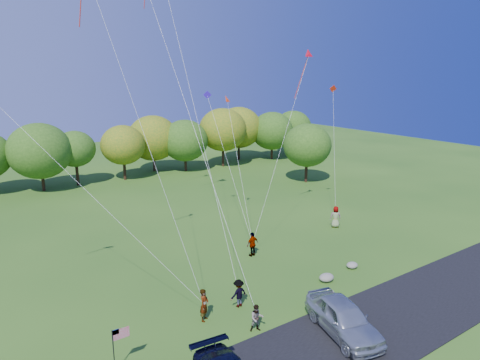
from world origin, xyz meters
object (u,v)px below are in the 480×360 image
object	(u,v)px
minivan_silver	(343,318)
flyer_c	(239,293)
flyer_b	(257,318)
flyer_d	(253,244)
flyer_a	(204,305)
flyer_e	(336,217)

from	to	relation	value
minivan_silver	flyer_c	size ratio (longest dim) A/B	3.08
flyer_b	flyer_d	world-z (taller)	flyer_d
flyer_a	flyer_b	xyz separation A→B (m)	(1.83, -2.48, -0.19)
flyer_a	flyer_c	bearing A→B (deg)	-35.82
flyer_b	flyer_c	xyz separation A→B (m)	(0.59, 2.62, 0.09)
flyer_c	flyer_e	size ratio (longest dim) A/B	0.88
flyer_b	flyer_d	distance (m)	9.74
minivan_silver	flyer_a	xyz separation A→B (m)	(-5.44, 5.27, -0.01)
minivan_silver	flyer_e	bearing A→B (deg)	58.89
flyer_a	flyer_e	distance (m)	18.34
flyer_c	flyer_d	xyz separation A→B (m)	(4.93, 5.41, 0.09)
flyer_c	flyer_e	world-z (taller)	flyer_e
flyer_a	flyer_e	world-z (taller)	flyer_e
minivan_silver	flyer_c	bearing A→B (deg)	133.24
flyer_a	flyer_d	bearing A→B (deg)	-1.97
flyer_b	flyer_c	bearing A→B (deg)	100.54
flyer_d	flyer_e	xyz separation A→B (m)	(9.83, 0.88, 0.02)
flyer_d	flyer_e	world-z (taller)	flyer_e
flyer_c	flyer_e	bearing A→B (deg)	-161.48
flyer_b	flyer_e	xyz separation A→B (m)	(15.35, 8.91, 0.21)
flyer_a	flyer_c	xyz separation A→B (m)	(2.41, 0.14, -0.10)
minivan_silver	flyer_b	xyz separation A→B (m)	(-3.62, 2.79, -0.20)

